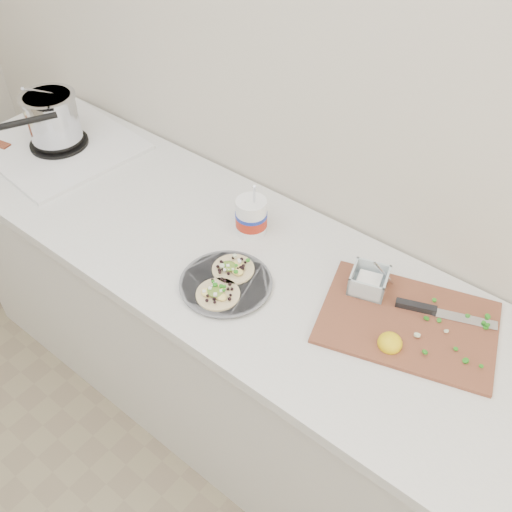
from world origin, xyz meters
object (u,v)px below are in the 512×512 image
Objects in this scene: taco_plate at (226,281)px; tub at (252,214)px; stove at (55,128)px; cutboard at (406,316)px.

tub is (-0.09, 0.23, 0.05)m from taco_plate.
stove is 1.42m from cutboard.
cutboard is (1.42, 0.05, -0.07)m from stove.
tub is 0.56m from cutboard.
tub is at bearing 10.68° from stove.
cutboard is (0.46, 0.21, 0.00)m from taco_plate.
tub reaches higher than taco_plate.
stove is 1.08× the size of cutboard.
stove is at bearing -174.90° from tub.
cutboard is at bearing 23.99° from taco_plate.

